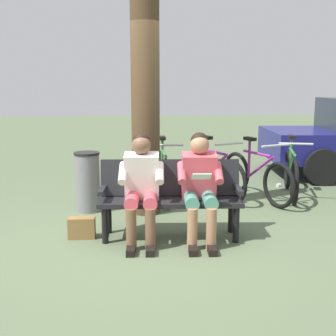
{
  "coord_description": "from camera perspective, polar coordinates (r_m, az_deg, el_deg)",
  "views": [
    {
      "loc": [
        0.17,
        4.71,
        1.71
      ],
      "look_at": [
        -0.27,
        -0.24,
        0.75
      ],
      "focal_mm": 45.97,
      "sensor_mm": 36.0,
      "label": 1
    }
  ],
  "objects": [
    {
      "name": "bench",
      "position": [
        4.91,
        0.29,
        -3.27
      ],
      "size": [
        1.63,
        0.59,
        0.87
      ],
      "rotation": [
        0.0,
        0.0,
        -0.07
      ],
      "color": "black",
      "rests_on": "ground"
    },
    {
      "name": "bicycle_green",
      "position": [
        6.61,
        11.59,
        -1.1
      ],
      "size": [
        0.72,
        1.58,
        0.94
      ],
      "rotation": [
        0.0,
        0.0,
        1.95
      ],
      "color": "black",
      "rests_on": "ground"
    },
    {
      "name": "ground_plane",
      "position": [
        5.02,
        -2.81,
        -9.02
      ],
      "size": [
        40.0,
        40.0,
        0.0
      ],
      "primitive_type": "plane",
      "color": "#566647"
    },
    {
      "name": "litter_bin",
      "position": [
        5.99,
        -10.6,
        -1.79
      ],
      "size": [
        0.35,
        0.35,
        0.82
      ],
      "color": "slate",
      "rests_on": "ground"
    },
    {
      "name": "handbag",
      "position": [
        5.02,
        -11.36,
        -7.77
      ],
      "size": [
        0.3,
        0.14,
        0.24
      ],
      "primitive_type": "cube",
      "rotation": [
        0.0,
        0.0,
        -0.01
      ],
      "color": "olive",
      "rests_on": "ground"
    },
    {
      "name": "person_reading",
      "position": [
        4.73,
        4.24,
        -1.88
      ],
      "size": [
        0.51,
        0.79,
        1.2
      ],
      "rotation": [
        0.0,
        0.0,
        -0.07
      ],
      "color": "#D84C59",
      "rests_on": "ground"
    },
    {
      "name": "bicycle_red",
      "position": [
        6.96,
        15.99,
        -0.7
      ],
      "size": [
        0.59,
        1.64,
        0.94
      ],
      "rotation": [
        0.0,
        0.0,
        1.31
      ],
      "color": "black",
      "rests_on": "ground"
    },
    {
      "name": "bicycle_orange",
      "position": [
        6.69,
        5.92,
        -0.79
      ],
      "size": [
        0.74,
        1.57,
        0.94
      ],
      "rotation": [
        0.0,
        0.0,
        1.97
      ],
      "color": "black",
      "rests_on": "ground"
    },
    {
      "name": "tree_trunk",
      "position": [
        5.68,
        -3.06,
        13.12
      ],
      "size": [
        0.37,
        0.37,
        3.86
      ],
      "primitive_type": "cylinder",
      "color": "#4C3823",
      "rests_on": "ground"
    },
    {
      "name": "bicycle_silver",
      "position": [
        6.55,
        -0.59,
        -0.98
      ],
      "size": [
        0.48,
        1.68,
        0.94
      ],
      "rotation": [
        0.0,
        0.0,
        1.59
      ],
      "color": "black",
      "rests_on": "ground"
    },
    {
      "name": "person_companion",
      "position": [
        4.71,
        -3.54,
        -1.91
      ],
      "size": [
        0.51,
        0.79,
        1.2
      ],
      "rotation": [
        0.0,
        0.0,
        -0.07
      ],
      "color": "white",
      "rests_on": "ground"
    }
  ]
}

